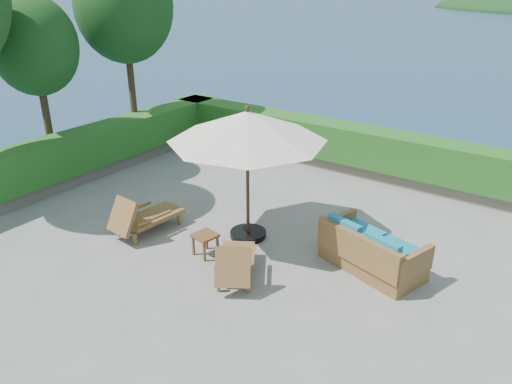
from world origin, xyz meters
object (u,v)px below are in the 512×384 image
Objects in this scene: lounge_left at (143,216)px; side_table at (205,238)px; lounge_right at (235,262)px; wicker_loveseat at (370,252)px; patio_umbrella at (247,128)px.

lounge_left is 3.33× the size of side_table.
wicker_loveseat reaches higher than lounge_right.
patio_umbrella is 2.26× the size of lounge_right.
lounge_right is (0.78, -1.46, -2.08)m from patio_umbrella.
patio_umbrella is 3.41m from wicker_loveseat.
patio_umbrella is 2.16× the size of lounge_left.
lounge_left is at bearing -149.05° from patio_umbrella.
lounge_right is 1.08m from side_table.
side_table is (-1.03, 0.34, 0.02)m from lounge_right.
side_table is at bearing -137.59° from wicker_loveseat.
side_table is at bearing -102.49° from patio_umbrella.
wicker_loveseat reaches higher than lounge_left.
lounge_right is at bearing -0.52° from lounge_left.
wicker_loveseat reaches higher than side_table.
patio_umbrella is at bearing 36.23° from lounge_left.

